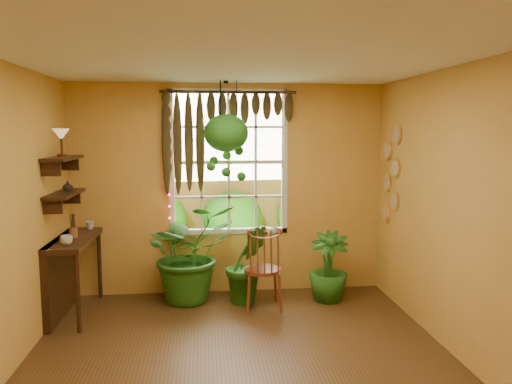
{
  "coord_description": "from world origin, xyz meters",
  "views": [
    {
      "loc": [
        -0.32,
        -4.13,
        2.11
      ],
      "look_at": [
        0.24,
        1.15,
        1.45
      ],
      "focal_mm": 35.0,
      "sensor_mm": 36.0,
      "label": 1
    }
  ],
  "objects_px": {
    "hanging_basket": "(226,139)",
    "counter_ledge": "(65,268)",
    "windsor_chair": "(263,281)",
    "potted_plant_mid": "(247,263)",
    "potted_plant_left": "(189,252)"
  },
  "relations": [
    {
      "from": "windsor_chair",
      "to": "potted_plant_mid",
      "type": "distance_m",
      "value": 0.32
    },
    {
      "from": "counter_ledge",
      "to": "potted_plant_mid",
      "type": "xyz_separation_m",
      "value": [
        2.11,
        0.19,
        -0.06
      ]
    },
    {
      "from": "potted_plant_left",
      "to": "hanging_basket",
      "type": "bearing_deg",
      "value": 2.12
    },
    {
      "from": "potted_plant_mid",
      "to": "hanging_basket",
      "type": "height_order",
      "value": "hanging_basket"
    },
    {
      "from": "hanging_basket",
      "to": "counter_ledge",
      "type": "bearing_deg",
      "value": -169.42
    },
    {
      "from": "windsor_chair",
      "to": "hanging_basket",
      "type": "distance_m",
      "value": 1.75
    },
    {
      "from": "counter_ledge",
      "to": "potted_plant_mid",
      "type": "height_order",
      "value": "potted_plant_mid"
    },
    {
      "from": "windsor_chair",
      "to": "potted_plant_mid",
      "type": "bearing_deg",
      "value": 123.66
    },
    {
      "from": "counter_ledge",
      "to": "potted_plant_left",
      "type": "height_order",
      "value": "potted_plant_left"
    },
    {
      "from": "counter_ledge",
      "to": "hanging_basket",
      "type": "xyz_separation_m",
      "value": [
        1.87,
        0.35,
        1.45
      ]
    },
    {
      "from": "counter_ledge",
      "to": "windsor_chair",
      "type": "distance_m",
      "value": 2.28
    },
    {
      "from": "windsor_chair",
      "to": "potted_plant_mid",
      "type": "height_order",
      "value": "windsor_chair"
    },
    {
      "from": "counter_ledge",
      "to": "hanging_basket",
      "type": "relative_size",
      "value": 0.98
    },
    {
      "from": "windsor_chair",
      "to": "potted_plant_mid",
      "type": "relative_size",
      "value": 1.19
    },
    {
      "from": "hanging_basket",
      "to": "windsor_chair",
      "type": "bearing_deg",
      "value": -44.37
    }
  ]
}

